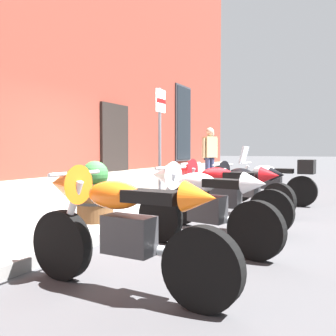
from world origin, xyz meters
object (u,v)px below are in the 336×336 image
at_px(pedestrian_tan_coat, 210,153).
at_px(parking_sign, 160,129).
at_px(motorcycle_red_sport, 218,191).
at_px(motorcycle_orange_sport, 117,224).
at_px(motorcycle_silver_touring, 274,180).
at_px(barrel_planter, 95,195).
at_px(motorcycle_white_sport, 199,202).
at_px(pedestrian_striped_shirt, 210,154).
at_px(motorcycle_black_sport, 242,185).

bearing_deg(pedestrian_tan_coat, parking_sign, -175.19).
height_order(motorcycle_red_sport, parking_sign, parking_sign).
bearing_deg(motorcycle_orange_sport, motorcycle_red_sport, 0.66).
xyz_separation_m(motorcycle_silver_touring, barrel_planter, (-3.90, 1.93, -0.01)).
distance_m(motorcycle_orange_sport, parking_sign, 4.39).
height_order(motorcycle_white_sport, motorcycle_silver_touring, motorcycle_silver_touring).
xyz_separation_m(motorcycle_orange_sport, motorcycle_white_sport, (1.59, -0.13, -0.01)).
height_order(pedestrian_tan_coat, parking_sign, parking_sign).
bearing_deg(motorcycle_white_sport, motorcycle_orange_sport, 175.28).
relative_size(motorcycle_orange_sport, motorcycle_red_sport, 0.98).
height_order(motorcycle_orange_sport, motorcycle_white_sport, motorcycle_orange_sport).
xyz_separation_m(motorcycle_orange_sport, pedestrian_tan_coat, (7.80, 1.91, 0.53)).
relative_size(motorcycle_silver_touring, pedestrian_tan_coat, 1.19).
relative_size(motorcycle_white_sport, parking_sign, 0.88).
distance_m(motorcycle_orange_sport, motorcycle_silver_touring, 5.85).
xyz_separation_m(motorcycle_white_sport, pedestrian_striped_shirt, (6.97, 2.29, 0.51)).
xyz_separation_m(motorcycle_red_sport, motorcycle_silver_touring, (3.01, -0.30, -0.04)).
distance_m(motorcycle_red_sport, parking_sign, 2.18).
bearing_deg(barrel_planter, pedestrian_striped_shirt, 4.32).
relative_size(pedestrian_tan_coat, pedestrian_striped_shirt, 1.02).
bearing_deg(motorcycle_red_sport, pedestrian_tan_coat, 20.72).
xyz_separation_m(motorcycle_red_sport, pedestrian_tan_coat, (4.97, 1.88, 0.53)).
bearing_deg(motorcycle_white_sport, motorcycle_black_sport, 4.23).
bearing_deg(motorcycle_orange_sport, motorcycle_white_sport, -4.72).
bearing_deg(barrel_planter, motorcycle_silver_touring, -26.29).
distance_m(motorcycle_white_sport, barrel_planter, 1.83).
height_order(pedestrian_striped_shirt, barrel_planter, pedestrian_striped_shirt).
xyz_separation_m(pedestrian_tan_coat, pedestrian_striped_shirt, (0.77, 0.25, -0.02)).
relative_size(motorcycle_black_sport, barrel_planter, 2.15).
relative_size(parking_sign, barrel_planter, 2.51).
height_order(motorcycle_orange_sport, pedestrian_tan_coat, pedestrian_tan_coat).
distance_m(motorcycle_silver_touring, parking_sign, 2.86).
bearing_deg(motorcycle_silver_touring, parking_sign, 135.47).
relative_size(motorcycle_silver_touring, barrel_planter, 2.27).
xyz_separation_m(motorcycle_silver_touring, parking_sign, (-1.89, 1.85, 1.08)).
height_order(motorcycle_silver_touring, pedestrian_striped_shirt, pedestrian_striped_shirt).
distance_m(pedestrian_striped_shirt, parking_sign, 4.68).
bearing_deg(motorcycle_silver_touring, motorcycle_orange_sport, 177.41).
distance_m(motorcycle_red_sport, pedestrian_tan_coat, 5.34).
relative_size(motorcycle_white_sport, motorcycle_red_sport, 0.94).
bearing_deg(motorcycle_orange_sport, pedestrian_tan_coat, 13.77).
bearing_deg(pedestrian_striped_shirt, parking_sign, -172.91).
bearing_deg(parking_sign, motorcycle_white_sport, -143.94).
bearing_deg(motorcycle_orange_sport, motorcycle_silver_touring, -2.59).
bearing_deg(motorcycle_white_sport, motorcycle_silver_touring, -1.79).
xyz_separation_m(motorcycle_white_sport, parking_sign, (2.36, 1.72, 1.04)).
xyz_separation_m(pedestrian_striped_shirt, parking_sign, (-4.61, -0.57, 0.53)).
bearing_deg(barrel_planter, motorcycle_orange_sport, -139.45).
relative_size(motorcycle_white_sport, motorcycle_silver_touring, 0.97).
distance_m(pedestrian_tan_coat, parking_sign, 3.89).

